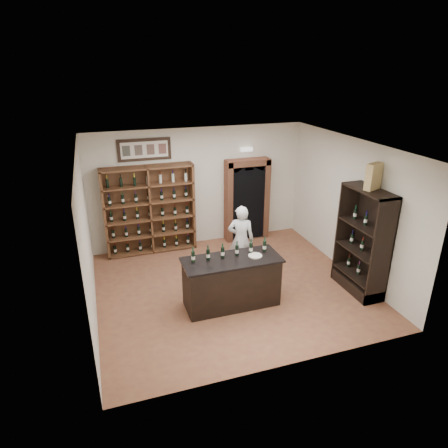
% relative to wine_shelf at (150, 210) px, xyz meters
% --- Properties ---
extents(floor, '(5.50, 5.50, 0.00)m').
position_rel_wine_shelf_xyz_m(floor, '(1.30, -2.33, -1.10)').
color(floor, brown).
rests_on(floor, ground).
extents(ceiling, '(5.50, 5.50, 0.00)m').
position_rel_wine_shelf_xyz_m(ceiling, '(1.30, -2.33, 1.90)').
color(ceiling, white).
rests_on(ceiling, wall_back).
extents(wall_back, '(5.50, 0.04, 3.00)m').
position_rel_wine_shelf_xyz_m(wall_back, '(1.30, 0.17, 0.40)').
color(wall_back, beige).
rests_on(wall_back, ground).
extents(wall_left, '(0.04, 5.00, 3.00)m').
position_rel_wine_shelf_xyz_m(wall_left, '(-1.45, -2.33, 0.40)').
color(wall_left, beige).
rests_on(wall_left, ground).
extents(wall_right, '(0.04, 5.00, 3.00)m').
position_rel_wine_shelf_xyz_m(wall_right, '(4.05, -2.33, 0.40)').
color(wall_right, beige).
rests_on(wall_right, ground).
extents(wine_shelf, '(2.20, 0.38, 2.20)m').
position_rel_wine_shelf_xyz_m(wine_shelf, '(0.00, 0.00, 0.00)').
color(wine_shelf, brown).
rests_on(wine_shelf, ground).
extents(framed_picture, '(1.25, 0.04, 0.52)m').
position_rel_wine_shelf_xyz_m(framed_picture, '(0.00, 0.14, 1.45)').
color(framed_picture, black).
rests_on(framed_picture, wall_back).
extents(arched_doorway, '(1.17, 0.35, 2.17)m').
position_rel_wine_shelf_xyz_m(arched_doorway, '(2.55, -0.00, 0.04)').
color(arched_doorway, black).
rests_on(arched_doorway, ground).
extents(emergency_light, '(0.30, 0.10, 0.10)m').
position_rel_wine_shelf_xyz_m(emergency_light, '(2.55, 0.09, 1.30)').
color(emergency_light, white).
rests_on(emergency_light, wall_back).
extents(tasting_counter, '(1.88, 0.78, 1.00)m').
position_rel_wine_shelf_xyz_m(tasting_counter, '(1.10, -2.93, -0.61)').
color(tasting_counter, black).
rests_on(tasting_counter, ground).
extents(counter_bottle_0, '(0.07, 0.07, 0.30)m').
position_rel_wine_shelf_xyz_m(counter_bottle_0, '(0.38, -2.82, 0.01)').
color(counter_bottle_0, black).
rests_on(counter_bottle_0, tasting_counter).
extents(counter_bottle_1, '(0.07, 0.07, 0.30)m').
position_rel_wine_shelf_xyz_m(counter_bottle_1, '(0.67, -2.82, 0.01)').
color(counter_bottle_1, black).
rests_on(counter_bottle_1, tasting_counter).
extents(counter_bottle_2, '(0.07, 0.07, 0.30)m').
position_rel_wine_shelf_xyz_m(counter_bottle_2, '(0.96, -2.82, 0.01)').
color(counter_bottle_2, black).
rests_on(counter_bottle_2, tasting_counter).
extents(counter_bottle_3, '(0.07, 0.07, 0.30)m').
position_rel_wine_shelf_xyz_m(counter_bottle_3, '(1.24, -2.82, 0.01)').
color(counter_bottle_3, black).
rests_on(counter_bottle_3, tasting_counter).
extents(counter_bottle_4, '(0.07, 0.07, 0.30)m').
position_rel_wine_shelf_xyz_m(counter_bottle_4, '(1.53, -2.82, 0.01)').
color(counter_bottle_4, black).
rests_on(counter_bottle_4, tasting_counter).
extents(counter_bottle_5, '(0.07, 0.07, 0.30)m').
position_rel_wine_shelf_xyz_m(counter_bottle_5, '(1.82, -2.82, 0.01)').
color(counter_bottle_5, black).
rests_on(counter_bottle_5, tasting_counter).
extents(side_cabinet, '(0.48, 1.20, 2.20)m').
position_rel_wine_shelf_xyz_m(side_cabinet, '(3.82, -3.23, -0.35)').
color(side_cabinet, black).
rests_on(side_cabinet, ground).
extents(shopkeeper, '(0.69, 0.59, 1.60)m').
position_rel_wine_shelf_xyz_m(shopkeeper, '(1.73, -1.76, -0.30)').
color(shopkeeper, white).
rests_on(shopkeeper, ground).
extents(plate, '(0.27, 0.27, 0.02)m').
position_rel_wine_shelf_xyz_m(plate, '(1.57, -2.97, -0.09)').
color(plate, beige).
rests_on(plate, tasting_counter).
extents(wine_crate, '(0.39, 0.26, 0.51)m').
position_rel_wine_shelf_xyz_m(wine_crate, '(3.81, -3.24, 1.35)').
color(wine_crate, tan).
rests_on(wine_crate, side_cabinet).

